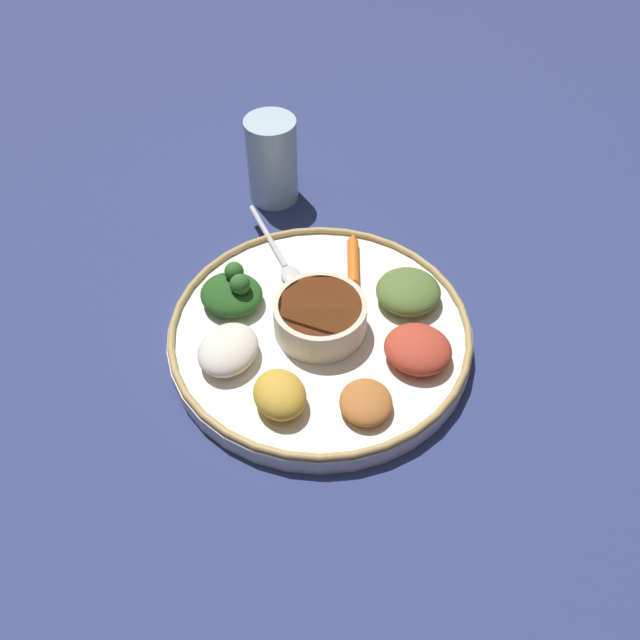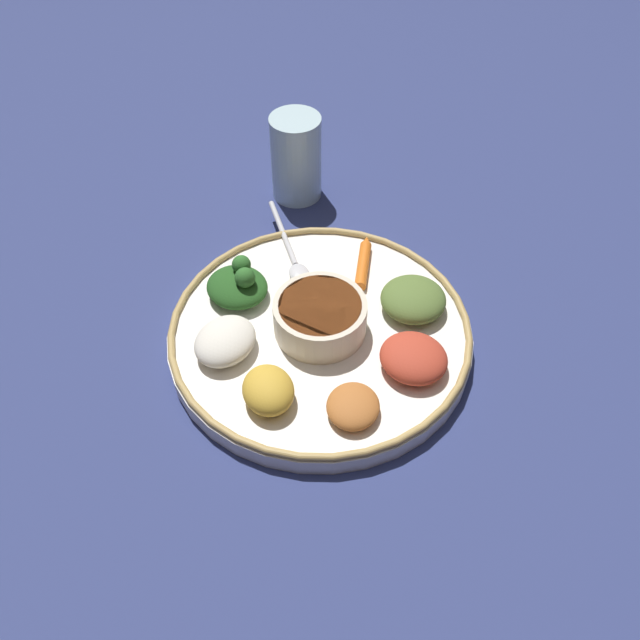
{
  "view_description": "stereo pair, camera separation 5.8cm",
  "coord_description": "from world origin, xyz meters",
  "px_view_note": "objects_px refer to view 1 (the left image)",
  "views": [
    {
      "loc": [
        -0.35,
        -0.35,
        0.59
      ],
      "look_at": [
        0.0,
        0.0,
        0.04
      ],
      "focal_mm": 37.56,
      "sensor_mm": 36.0,
      "label": 1
    },
    {
      "loc": [
        -0.3,
        -0.39,
        0.59
      ],
      "look_at": [
        0.0,
        0.0,
        0.04
      ],
      "focal_mm": 37.56,
      "sensor_mm": 36.0,
      "label": 2
    }
  ],
  "objects_px": {
    "carrot_near_spoon": "(353,259)",
    "drinking_glass": "(272,165)",
    "center_bowl": "(320,316)",
    "greens_pile": "(232,292)",
    "spoon": "(280,257)"
  },
  "relations": [
    {
      "from": "carrot_near_spoon",
      "to": "drinking_glass",
      "type": "relative_size",
      "value": 0.62
    },
    {
      "from": "drinking_glass",
      "to": "center_bowl",
      "type": "bearing_deg",
      "value": -121.36
    },
    {
      "from": "greens_pile",
      "to": "spoon",
      "type": "bearing_deg",
      "value": 10.02
    },
    {
      "from": "center_bowl",
      "to": "carrot_near_spoon",
      "type": "relative_size",
      "value": 1.4
    },
    {
      "from": "drinking_glass",
      "to": "spoon",
      "type": "bearing_deg",
      "value": -129.18
    },
    {
      "from": "spoon",
      "to": "carrot_near_spoon",
      "type": "relative_size",
      "value": 2.08
    },
    {
      "from": "spoon",
      "to": "greens_pile",
      "type": "relative_size",
      "value": 1.69
    },
    {
      "from": "spoon",
      "to": "drinking_glass",
      "type": "distance_m",
      "value": 0.16
    },
    {
      "from": "spoon",
      "to": "center_bowl",
      "type": "bearing_deg",
      "value": -111.59
    },
    {
      "from": "drinking_glass",
      "to": "carrot_near_spoon",
      "type": "bearing_deg",
      "value": -101.67
    },
    {
      "from": "carrot_near_spoon",
      "to": "drinking_glass",
      "type": "xyz_separation_m",
      "value": [
        0.04,
        0.19,
        0.02
      ]
    },
    {
      "from": "greens_pile",
      "to": "drinking_glass",
      "type": "xyz_separation_m",
      "value": [
        0.19,
        0.14,
        0.01
      ]
    },
    {
      "from": "center_bowl",
      "to": "drinking_glass",
      "type": "bearing_deg",
      "value": 58.64
    },
    {
      "from": "carrot_near_spoon",
      "to": "center_bowl",
      "type": "bearing_deg",
      "value": -155.49
    },
    {
      "from": "center_bowl",
      "to": "carrot_near_spoon",
      "type": "xyz_separation_m",
      "value": [
        0.1,
        0.05,
        -0.01
      ]
    }
  ]
}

